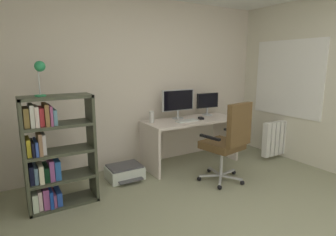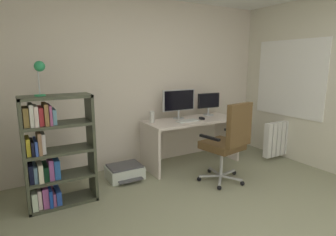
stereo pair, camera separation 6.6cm
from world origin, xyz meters
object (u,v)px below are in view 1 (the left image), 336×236
Objects in this scene: monitor_secondary at (208,102)px; desktop_speaker at (152,117)px; office_chair at (228,139)px; bookshelf at (52,155)px; desk at (191,131)px; radiator at (279,138)px; monitor_main at (178,101)px; computer_mouse at (201,118)px; keyboard at (187,121)px; printer at (125,172)px; desk_lamp at (40,71)px.

monitor_secondary reaches higher than desktop_speaker.
office_chair is 0.88× the size of bookshelf.
desktop_speaker is (-0.64, 0.10, 0.27)m from desk.
monitor_main is at bearing 157.06° from radiator.
bookshelf reaches higher than office_chair.
bookshelf is 3.55m from radiator.
monitor_secondary is at bearing 51.48° from computer_mouse.
bookshelf is 1.72× the size of radiator.
bookshelf reaches higher than keyboard.
monitor_main is at bearing 5.53° from desktop_speaker.
keyboard is 0.31× the size of office_chair.
monitor_main is 0.59m from monitor_secondary.
computer_mouse is at bearing -32.11° from desk.
bookshelf reaches higher than desk.
computer_mouse is 1.45m from radiator.
bookshelf is at bearing -164.22° from desktop_speaker.
monitor_main is 1.34m from printer.
printer is (-1.26, 0.07, -0.64)m from computer_mouse.
office_chair reaches higher than computer_mouse.
desk is 4.39× the size of keyboard.
bookshelf is at bearing -169.77° from monitor_secondary.
desktop_speaker reaches higher than computer_mouse.
bookshelf is at bearing -166.76° from monitor_main.
printer is (1.00, 0.29, -1.41)m from desk_lamp.
desk_lamp reaches higher than monitor_secondary.
desk is at bearing 162.47° from computer_mouse.
radiator is (1.46, 0.31, -0.26)m from office_chair.
bookshelf is at bearing -162.91° from printer.
monitor_secondary is at bearing 20.44° from keyboard.
office_chair is (-0.00, -0.84, 0.07)m from desk.
bookshelf is (-2.52, -0.45, -0.34)m from monitor_secondary.
desk_lamp is at bearing 176.45° from radiator.
office_chair reaches higher than printer.
bookshelf is at bearing 176.39° from radiator.
office_chair reaches higher than monitor_secondary.
keyboard is 1.70m from radiator.
computer_mouse is at bearing 80.01° from office_chair.
radiator is at bearing 12.17° from office_chair.
computer_mouse reaches higher than printer.
desk_lamp is at bearing -171.81° from desk.
office_chair is 3.04× the size of desk_lamp.
desktop_speaker is 1.51m from bookshelf.
monitor_main reaches higher than desk.
office_chair is at bearing -14.51° from bookshelf.
bookshelf is 3.46× the size of desk_lamp.
office_chair is at bearing -14.19° from desk_lamp.
desk is at bearing 160.09° from radiator.
radiator is (1.60, -0.68, -0.65)m from monitor_main.
bookshelf is (-2.08, 0.54, -0.00)m from office_chair.
printer is (-1.57, -0.16, -0.85)m from monitor_secondary.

